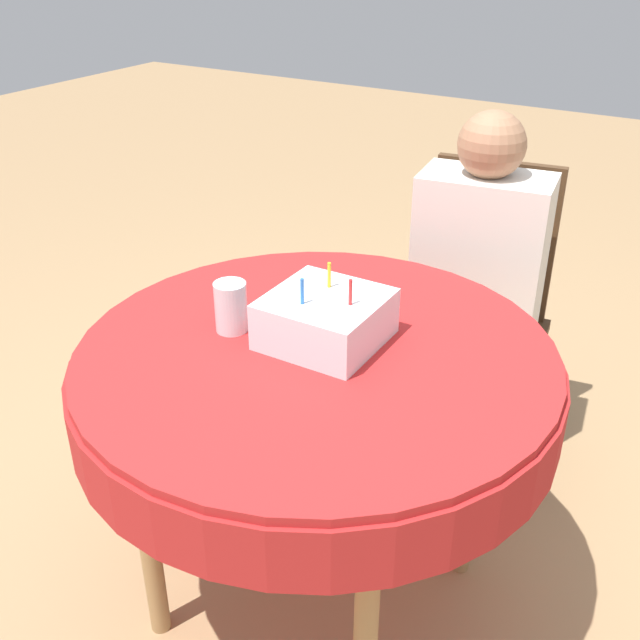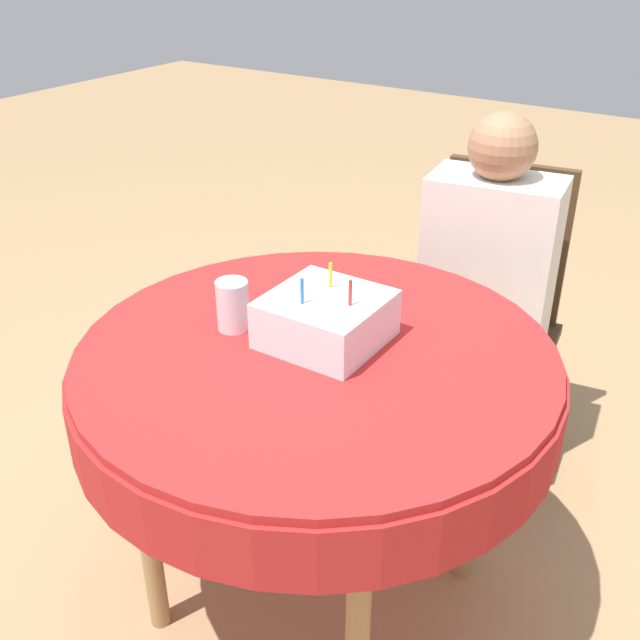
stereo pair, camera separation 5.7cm
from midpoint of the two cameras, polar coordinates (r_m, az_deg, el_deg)
ground_plane at (r=2.15m, az=0.57°, el=-20.22°), size 12.00×12.00×0.00m
dining_table at (r=1.70m, az=0.68°, el=-4.82°), size 1.08×1.08×0.78m
chair at (r=2.49m, az=13.37°, el=0.73°), size 0.50×0.50×0.94m
person at (r=2.31m, az=13.29°, el=3.79°), size 0.41×0.35×1.14m
birthday_cake at (r=1.65m, az=1.59°, el=0.03°), size 0.24×0.24×0.17m
drinking_glass at (r=1.71m, az=-5.72°, el=1.13°), size 0.07×0.07×0.12m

